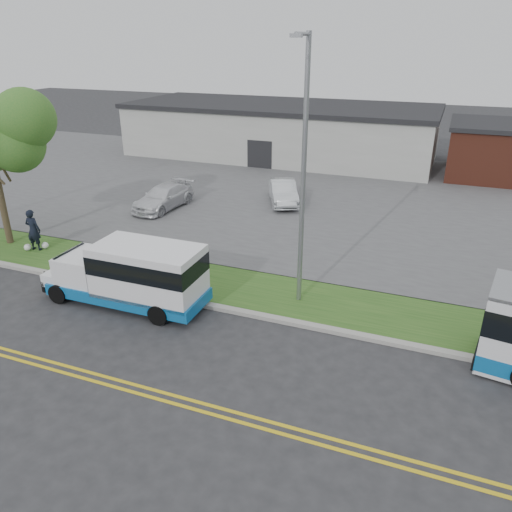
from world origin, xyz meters
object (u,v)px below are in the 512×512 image
at_px(pedestrian, 33,230).
at_px(parked_car_b, 163,197).
at_px(streetlight_near, 303,169).
at_px(shuttle_bus, 134,273).
at_px(parked_car_a, 283,192).

relative_size(pedestrian, parked_car_b, 0.44).
height_order(streetlight_near, parked_car_b, streetlight_near).
height_order(streetlight_near, shuttle_bus, streetlight_near).
distance_m(shuttle_bus, pedestrian, 7.85).
height_order(shuttle_bus, pedestrian, shuttle_bus).
bearing_deg(parked_car_b, pedestrian, -102.31).
height_order(streetlight_near, pedestrian, streetlight_near).
xyz_separation_m(parked_car_a, parked_car_b, (-6.28, -3.48, -0.04)).
height_order(streetlight_near, parked_car_a, streetlight_near).
xyz_separation_m(streetlight_near, pedestrian, (-13.10, 0.23, -4.14)).
height_order(shuttle_bus, parked_car_a, shuttle_bus).
height_order(pedestrian, parked_car_b, pedestrian).
relative_size(streetlight_near, shuttle_bus, 1.46).
bearing_deg(pedestrian, streetlight_near, 172.60).
bearing_deg(parked_car_b, shuttle_bus, -59.42).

